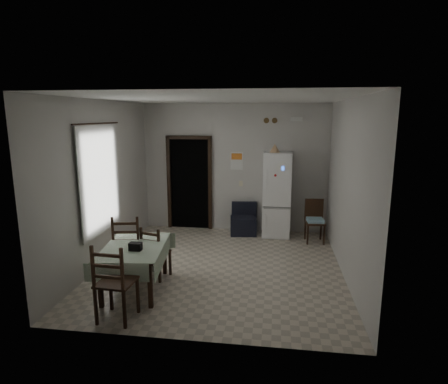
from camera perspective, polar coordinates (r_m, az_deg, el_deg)
ground at (r=6.77m, az=-0.59°, el=-11.29°), size 4.50×4.50×0.00m
ceiling at (r=6.24m, az=-0.65°, el=14.07°), size 4.20×4.50×0.02m
wall_back at (r=8.55m, az=1.61°, el=3.66°), size 4.20×0.02×2.90m
wall_front at (r=4.19m, az=-5.19°, el=-4.83°), size 4.20×0.02×2.90m
wall_left at (r=6.97m, az=-17.97°, el=1.27°), size 0.02×4.50×2.90m
wall_right at (r=6.39m, az=18.36°, el=0.34°), size 0.02×4.50×2.90m
doorway at (r=8.98m, az=-4.93°, el=1.49°), size 1.06×0.52×2.22m
window_recess at (r=6.80m, az=-19.13°, el=1.80°), size 0.10×1.20×1.60m
curtain at (r=6.75m, az=-18.29°, el=1.79°), size 0.02×1.45×1.85m
curtain_rod at (r=6.66m, az=-18.74°, el=9.87°), size 0.02×1.60×0.02m
calendar at (r=8.51m, az=1.95°, el=4.77°), size 0.28×0.02×0.40m
calendar_image at (r=8.49m, az=1.95°, el=5.44°), size 0.24×0.01×0.14m
light_switch at (r=8.58m, az=2.59°, el=1.31°), size 0.08×0.02×0.12m
vent_left at (r=8.40m, az=6.48°, el=10.77°), size 0.12×0.03×0.12m
vent_right at (r=8.40m, az=7.73°, el=10.74°), size 0.12×0.03×0.12m
emergency_light at (r=8.39m, az=11.00°, el=10.84°), size 0.25×0.07×0.09m
fridge at (r=8.27m, az=8.10°, el=-0.39°), size 0.62×0.62×1.86m
tan_cone at (r=8.05m, az=7.75°, el=6.64°), size 0.25×0.25×0.18m
navy_seat at (r=8.44m, az=2.96°, el=-4.12°), size 0.64×0.62×0.69m
corner_chair at (r=8.09m, az=13.69°, el=-4.39°), size 0.42×0.42×0.90m
dining_table at (r=5.99m, az=-13.35°, el=-11.14°), size 1.04×1.44×0.69m
black_bag at (r=5.67m, az=-13.34°, el=-8.09°), size 0.18×0.11×0.12m
dining_chair_far_left at (r=6.43m, az=-14.31°, el=-7.83°), size 0.53×0.53×1.07m
dining_chair_far_right at (r=6.30m, az=-10.32°, el=-8.95°), size 0.46×0.46×0.88m
dining_chair_near_head at (r=5.16m, az=-16.12°, el=-12.88°), size 0.49×0.49×1.07m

